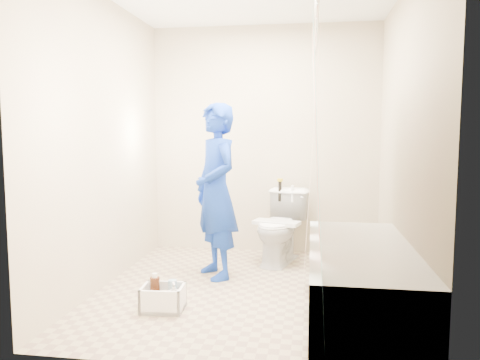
# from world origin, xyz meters

# --- Properties ---
(floor) EXTENTS (2.60, 2.60, 0.00)m
(floor) POSITION_xyz_m (0.00, 0.00, 0.00)
(floor) COLOR tan
(floor) RESTS_ON ground
(wall_back) EXTENTS (2.40, 0.02, 2.40)m
(wall_back) POSITION_xyz_m (0.00, 1.30, 1.20)
(wall_back) COLOR #B8A38E
(wall_back) RESTS_ON ground
(wall_front) EXTENTS (2.40, 0.02, 2.40)m
(wall_front) POSITION_xyz_m (0.00, -1.30, 1.20)
(wall_front) COLOR #B8A38E
(wall_front) RESTS_ON ground
(wall_left) EXTENTS (0.02, 2.60, 2.40)m
(wall_left) POSITION_xyz_m (-1.20, 0.00, 1.20)
(wall_left) COLOR #B8A38E
(wall_left) RESTS_ON ground
(wall_right) EXTENTS (0.02, 2.60, 2.40)m
(wall_right) POSITION_xyz_m (1.20, 0.00, 1.20)
(wall_right) COLOR #B8A38E
(wall_right) RESTS_ON ground
(bathtub) EXTENTS (0.70, 1.75, 0.50)m
(bathtub) POSITION_xyz_m (0.85, -0.43, 0.27)
(bathtub) COLOR white
(bathtub) RESTS_ON ground
(curtain_rod) EXTENTS (0.02, 1.90, 0.02)m
(curtain_rod) POSITION_xyz_m (0.52, -0.43, 1.95)
(curtain_rod) COLOR silver
(curtain_rod) RESTS_ON wall_back
(shower_curtain) EXTENTS (0.06, 1.75, 1.80)m
(shower_curtain) POSITION_xyz_m (0.52, -0.43, 1.02)
(shower_curtain) COLOR white
(shower_curtain) RESTS_ON curtain_rod
(toilet) EXTENTS (0.57, 0.78, 0.72)m
(toilet) POSITION_xyz_m (0.21, 0.86, 0.36)
(toilet) COLOR silver
(toilet) RESTS_ON ground
(tank_lid) EXTENTS (0.47, 0.30, 0.03)m
(tank_lid) POSITION_xyz_m (0.18, 0.75, 0.42)
(tank_lid) COLOR white
(tank_lid) RESTS_ON toilet
(tank_internals) EXTENTS (0.17, 0.08, 0.23)m
(tank_internals) POSITION_xyz_m (0.22, 1.06, 0.70)
(tank_internals) COLOR black
(tank_internals) RESTS_ON toilet
(plumber) EXTENTS (0.63, 0.67, 1.54)m
(plumber) POSITION_xyz_m (-0.33, 0.33, 0.77)
(plumber) COLOR navy
(plumber) RESTS_ON ground
(cleaning_caddy) EXTENTS (0.31, 0.26, 0.23)m
(cleaning_caddy) POSITION_xyz_m (-0.54, -0.52, 0.08)
(cleaning_caddy) COLOR white
(cleaning_caddy) RESTS_ON ground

